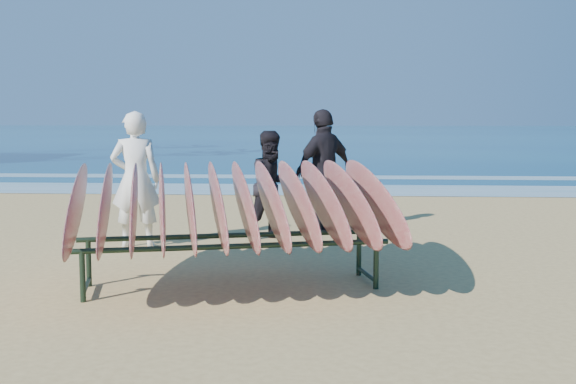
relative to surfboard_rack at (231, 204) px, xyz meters
name	(u,v)px	position (x,y,z in m)	size (l,w,h in m)	color
ground	(283,293)	(0.56, -0.19, -0.89)	(120.00, 120.00, 0.00)	tan
ocean	(330,135)	(0.56, 54.81, -0.88)	(160.00, 160.00, 0.00)	navy
foam_near	(313,190)	(0.56, 9.81, -0.88)	(160.00, 160.00, 0.00)	white
foam_far	(317,177)	(0.56, 13.31, -0.88)	(160.00, 160.00, 0.00)	white
surfboard_rack	(231,204)	(0.00, 0.00, 0.00)	(3.68, 3.22, 1.43)	#1C2D1F
person_white	(136,179)	(-1.64, 2.27, 0.04)	(0.68, 0.44, 1.86)	white
person_dark_a	(273,186)	(0.18, 2.92, -0.10)	(0.77, 0.60, 1.58)	black
person_dark_b	(324,171)	(0.91, 3.66, 0.06)	(1.11, 0.46, 1.89)	black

